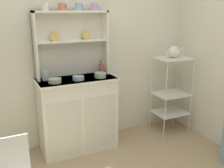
{
  "coord_description": "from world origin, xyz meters",
  "views": [
    {
      "loc": [
        -0.94,
        -1.49,
        1.71
      ],
      "look_at": [
        0.28,
        1.12,
        0.87
      ],
      "focal_mm": 41.41,
      "sensor_mm": 36.0,
      "label": 1
    }
  ],
  "objects_px": {
    "hutch_shelf_unit": "(71,39)",
    "bakers_rack": "(171,88)",
    "cup_cream_0": "(45,7)",
    "utensil_jar": "(45,75)",
    "jam_bottle": "(101,68)",
    "porcelain_teapot": "(174,52)",
    "bowl_mixing_large": "(55,81)",
    "hutch_cabinet": "(78,113)"
  },
  "relations": [
    {
      "from": "hutch_shelf_unit",
      "to": "bakers_rack",
      "type": "height_order",
      "value": "hutch_shelf_unit"
    },
    {
      "from": "hutch_shelf_unit",
      "to": "cup_cream_0",
      "type": "xyz_separation_m",
      "value": [
        -0.29,
        -0.04,
        0.37
      ]
    },
    {
      "from": "hutch_shelf_unit",
      "to": "utensil_jar",
      "type": "height_order",
      "value": "hutch_shelf_unit"
    },
    {
      "from": "hutch_shelf_unit",
      "to": "cup_cream_0",
      "type": "distance_m",
      "value": 0.47
    },
    {
      "from": "jam_bottle",
      "to": "cup_cream_0",
      "type": "bearing_deg",
      "value": 176.75
    },
    {
      "from": "hutch_shelf_unit",
      "to": "porcelain_teapot",
      "type": "relative_size",
      "value": 3.52
    },
    {
      "from": "cup_cream_0",
      "to": "porcelain_teapot",
      "type": "xyz_separation_m",
      "value": [
        1.63,
        -0.21,
        -0.58
      ]
    },
    {
      "from": "jam_bottle",
      "to": "porcelain_teapot",
      "type": "height_order",
      "value": "porcelain_teapot"
    },
    {
      "from": "utensil_jar",
      "to": "bowl_mixing_large",
      "type": "bearing_deg",
      "value": -63.83
    },
    {
      "from": "bakers_rack",
      "to": "utensil_jar",
      "type": "xyz_separation_m",
      "value": [
        -1.69,
        0.16,
        0.32
      ]
    },
    {
      "from": "utensil_jar",
      "to": "porcelain_teapot",
      "type": "relative_size",
      "value": 1.01
    },
    {
      "from": "utensil_jar",
      "to": "porcelain_teapot",
      "type": "height_order",
      "value": "porcelain_teapot"
    },
    {
      "from": "bakers_rack",
      "to": "porcelain_teapot",
      "type": "bearing_deg",
      "value": 180.0
    },
    {
      "from": "hutch_cabinet",
      "to": "cup_cream_0",
      "type": "xyz_separation_m",
      "value": [
        -0.29,
        0.12,
        1.26
      ]
    },
    {
      "from": "hutch_shelf_unit",
      "to": "porcelain_teapot",
      "type": "distance_m",
      "value": 1.38
    },
    {
      "from": "cup_cream_0",
      "to": "hutch_shelf_unit",
      "type": "bearing_deg",
      "value": 8.24
    },
    {
      "from": "bowl_mixing_large",
      "to": "porcelain_teapot",
      "type": "height_order",
      "value": "porcelain_teapot"
    },
    {
      "from": "hutch_cabinet",
      "to": "utensil_jar",
      "type": "relative_size",
      "value": 3.73
    },
    {
      "from": "cup_cream_0",
      "to": "bowl_mixing_large",
      "type": "relative_size",
      "value": 0.64
    },
    {
      "from": "utensil_jar",
      "to": "porcelain_teapot",
      "type": "xyz_separation_m",
      "value": [
        1.69,
        -0.16,
        0.18
      ]
    },
    {
      "from": "bakers_rack",
      "to": "cup_cream_0",
      "type": "xyz_separation_m",
      "value": [
        -1.63,
        0.21,
        1.08
      ]
    },
    {
      "from": "hutch_cabinet",
      "to": "bakers_rack",
      "type": "xyz_separation_m",
      "value": [
        1.34,
        -0.08,
        0.18
      ]
    },
    {
      "from": "hutch_cabinet",
      "to": "cup_cream_0",
      "type": "height_order",
      "value": "cup_cream_0"
    },
    {
      "from": "cup_cream_0",
      "to": "hutch_cabinet",
      "type": "bearing_deg",
      "value": -23.14
    },
    {
      "from": "hutch_shelf_unit",
      "to": "cup_cream_0",
      "type": "bearing_deg",
      "value": -171.76
    },
    {
      "from": "bowl_mixing_large",
      "to": "porcelain_teapot",
      "type": "distance_m",
      "value": 1.63
    },
    {
      "from": "hutch_cabinet",
      "to": "jam_bottle",
      "type": "bearing_deg",
      "value": 13.96
    },
    {
      "from": "hutch_shelf_unit",
      "to": "porcelain_teapot",
      "type": "bearing_deg",
      "value": -10.45
    },
    {
      "from": "bakers_rack",
      "to": "bowl_mixing_large",
      "type": "relative_size",
      "value": 7.35
    },
    {
      "from": "hutch_cabinet",
      "to": "bakers_rack",
      "type": "distance_m",
      "value": 1.36
    },
    {
      "from": "hutch_cabinet",
      "to": "bakers_rack",
      "type": "height_order",
      "value": "bakers_rack"
    },
    {
      "from": "bowl_mixing_large",
      "to": "porcelain_teapot",
      "type": "xyz_separation_m",
      "value": [
        1.61,
        -0.01,
        0.22
      ]
    },
    {
      "from": "bowl_mixing_large",
      "to": "utensil_jar",
      "type": "relative_size",
      "value": 0.58
    },
    {
      "from": "hutch_cabinet",
      "to": "hutch_shelf_unit",
      "type": "relative_size",
      "value": 1.08
    },
    {
      "from": "cup_cream_0",
      "to": "porcelain_teapot",
      "type": "height_order",
      "value": "cup_cream_0"
    },
    {
      "from": "porcelain_teapot",
      "to": "cup_cream_0",
      "type": "bearing_deg",
      "value": 172.79
    },
    {
      "from": "cup_cream_0",
      "to": "porcelain_teapot",
      "type": "distance_m",
      "value": 1.74
    },
    {
      "from": "bakers_rack",
      "to": "bowl_mixing_large",
      "type": "distance_m",
      "value": 1.64
    },
    {
      "from": "cup_cream_0",
      "to": "bowl_mixing_large",
      "type": "xyz_separation_m",
      "value": [
        0.01,
        -0.2,
        -0.79
      ]
    },
    {
      "from": "hutch_shelf_unit",
      "to": "utensil_jar",
      "type": "bearing_deg",
      "value": -166.14
    },
    {
      "from": "cup_cream_0",
      "to": "porcelain_teapot",
      "type": "relative_size",
      "value": 0.38
    },
    {
      "from": "bakers_rack",
      "to": "hutch_shelf_unit",
      "type": "bearing_deg",
      "value": 169.56
    }
  ]
}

